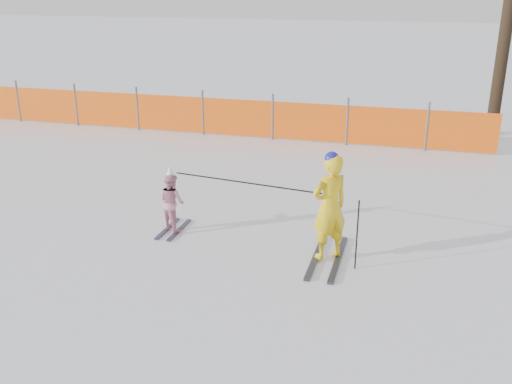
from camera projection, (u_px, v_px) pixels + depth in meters
ground at (247, 265)px, 8.62m from camera, size 120.00×120.00×0.00m
adult at (329, 207)px, 8.52m from camera, size 0.71×1.58×1.72m
child at (172, 201)px, 9.65m from camera, size 0.61×0.93×1.18m
ski_poles at (278, 198)px, 8.77m from camera, size 3.07×0.57×1.09m
safety_fence at (196, 115)px, 15.90m from camera, size 15.74×0.06×1.25m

